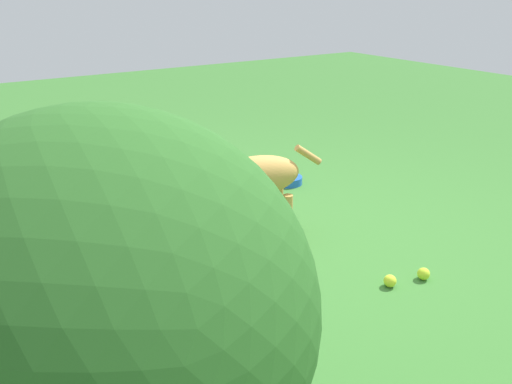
{
  "coord_description": "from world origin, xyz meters",
  "views": [
    {
      "loc": [
        2.16,
        -1.63,
        1.47
      ],
      "look_at": [
        -0.24,
        -0.05,
        0.32
      ],
      "focal_mm": 36.7,
      "sensor_mm": 36.0,
      "label": 1
    }
  ],
  "objects": [
    {
      "name": "tennis_ball_3",
      "position": [
        0.59,
        0.24,
        0.03
      ],
      "size": [
        0.07,
        0.07,
        0.07
      ],
      "primitive_type": "sphere",
      "color": "#D0E130",
      "rests_on": "ground"
    },
    {
      "name": "tennis_ball_1",
      "position": [
        -0.75,
        -0.84,
        0.03
      ],
      "size": [
        0.07,
        0.07,
        0.07
      ],
      "primitive_type": "sphere",
      "color": "#C3D929",
      "rests_on": "ground"
    },
    {
      "name": "dog",
      "position": [
        -0.25,
        -0.1,
        0.41
      ],
      "size": [
        0.33,
        0.9,
        0.61
      ],
      "rotation": [
        0.0,
        0.0,
        4.51
      ],
      "color": "#C69347",
      "rests_on": "ground"
    },
    {
      "name": "water_bowl",
      "position": [
        -0.91,
        0.69,
        0.03
      ],
      "size": [
        0.22,
        0.22,
        0.06
      ],
      "primitive_type": "cylinder",
      "color": "blue",
      "rests_on": "ground"
    },
    {
      "name": "shrub_near",
      "position": [
        1.11,
        -1.35,
        0.79
      ],
      "size": [
        1.05,
        0.94,
        1.24
      ],
      "color": "brown",
      "rests_on": "ground"
    },
    {
      "name": "tennis_ball_4",
      "position": [
        -0.67,
        -0.58,
        0.03
      ],
      "size": [
        0.07,
        0.07,
        0.07
      ],
      "primitive_type": "sphere",
      "color": "#C2D335",
      "rests_on": "ground"
    },
    {
      "name": "tennis_ball_0",
      "position": [
        -0.46,
        -1.06,
        0.03
      ],
      "size": [
        0.07,
        0.07,
        0.07
      ],
      "primitive_type": "sphere",
      "color": "yellow",
      "rests_on": "ground"
    },
    {
      "name": "tennis_ball_2",
      "position": [
        0.63,
        0.44,
        0.03
      ],
      "size": [
        0.07,
        0.07,
        0.07
      ],
      "primitive_type": "sphere",
      "color": "#C0DE2E",
      "rests_on": "ground"
    },
    {
      "name": "ground",
      "position": [
        0.0,
        0.0,
        0.0
      ],
      "size": [
        14.0,
        14.0,
        0.0
      ],
      "primitive_type": "plane",
      "color": "#38722D"
    }
  ]
}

